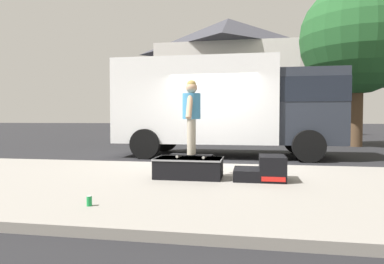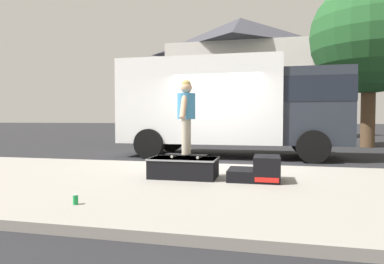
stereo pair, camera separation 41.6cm
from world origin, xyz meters
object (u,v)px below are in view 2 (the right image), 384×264
at_px(skater_kid, 186,111).
at_px(box_truck, 232,103).
at_px(kicker_ramp, 259,170).
at_px(street_tree_main, 377,39).
at_px(soda_can, 76,200).
at_px(skate_box, 184,167).
at_px(skateboard, 186,155).

distance_m(skater_kid, box_truck, 4.77).
bearing_deg(box_truck, kicker_ramp, -78.36).
xyz_separation_m(kicker_ramp, street_tree_main, (4.50, 9.37, 4.19)).
bearing_deg(soda_can, street_tree_main, 59.78).
height_order(skate_box, skateboard, skateboard).
bearing_deg(street_tree_main, skate_box, -122.04).
relative_size(skateboard, skater_kid, 0.59).
relative_size(skater_kid, street_tree_main, 0.19).
distance_m(kicker_ramp, soda_can, 3.13).
distance_m(skate_box, skateboard, 0.23).
bearing_deg(street_tree_main, soda_can, -120.22).
height_order(skate_box, soda_can, skate_box).
bearing_deg(skater_kid, kicker_ramp, -0.09).
relative_size(box_truck, street_tree_main, 0.98).
bearing_deg(skater_kid, skateboard, -90.67).
xyz_separation_m(skateboard, street_tree_main, (5.81, 9.37, 3.95)).
bearing_deg(skater_kid, box_truck, 85.97).
xyz_separation_m(skate_box, soda_can, (-0.87, -2.19, -0.13)).
relative_size(skate_box, skater_kid, 0.91).
distance_m(skate_box, box_truck, 4.96).
relative_size(soda_can, box_truck, 0.02).
height_order(skater_kid, box_truck, box_truck).
bearing_deg(skate_box, street_tree_main, 57.96).
relative_size(kicker_ramp, box_truck, 0.13).
bearing_deg(skate_box, soda_can, -111.67).
bearing_deg(soda_can, skateboard, 67.22).
xyz_separation_m(skater_kid, street_tree_main, (5.81, 9.37, 3.13)).
bearing_deg(skateboard, skate_box, -178.08).
xyz_separation_m(skate_box, street_tree_main, (5.86, 9.37, 4.17)).
distance_m(skater_kid, soda_can, 2.65).
height_order(skate_box, skater_kid, skater_kid).
height_order(skateboard, soda_can, skateboard).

